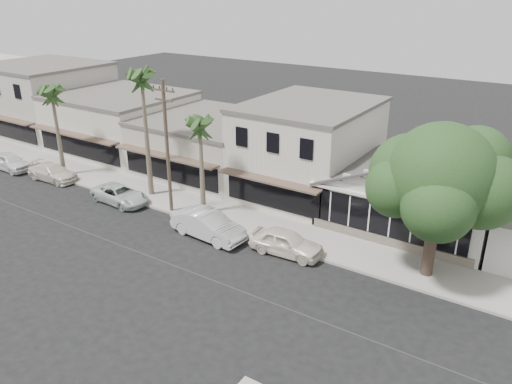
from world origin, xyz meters
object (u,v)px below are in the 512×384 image
Objects in this scene: car_3 at (53,172)px; shade_tree at (440,178)px; car_0 at (286,242)px; car_4 at (10,162)px; utility_pole at (167,145)px; car_2 at (120,195)px; car_1 at (208,225)px.

shade_tree reaches higher than car_3.
car_4 is (-26.33, -0.41, -0.01)m from car_0.
utility_pole is 5.91m from car_2.
utility_pole is 1.99× the size of car_2.
car_2 is at bearing -94.84° from car_3.
car_4 is at bearing 93.05° from car_1.
car_3 is (-16.33, 0.87, -0.17)m from car_1.
car_0 is 26.33m from car_4.
car_0 is 0.95× the size of car_2.
car_1 is at bearing -18.68° from utility_pole.
utility_pole is 2.13× the size of car_4.
utility_pole is at bearing -85.35° from car_4.
car_2 is 12.85m from car_4.
shade_tree is at bearing -84.33° from car_4.
car_0 reaches higher than car_4.
utility_pole is 16.81m from shade_tree.
utility_pole reaches higher than car_0.
car_0 is (9.36, -0.64, -4.05)m from utility_pole.
utility_pole is 17.48m from car_4.
utility_pole is 2.01× the size of car_3.
shade_tree is (28.68, 2.23, 4.85)m from car_3.
car_3 is (-21.33, 0.03, -0.08)m from car_0.
shade_tree is at bearing 5.58° from utility_pole.
utility_pole is at bearing 82.26° from car_0.
car_2 is at bearing 86.75° from car_0.
car_4 is (-21.33, 0.43, -0.10)m from car_1.
shade_tree is (20.84, 2.41, 4.87)m from car_2.
car_1 reaches higher than car_3.
car_3 is 29.18m from shade_tree.
shade_tree is at bearing -80.49° from car_2.
utility_pole reaches higher than car_3.
car_4 is 34.13m from shade_tree.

